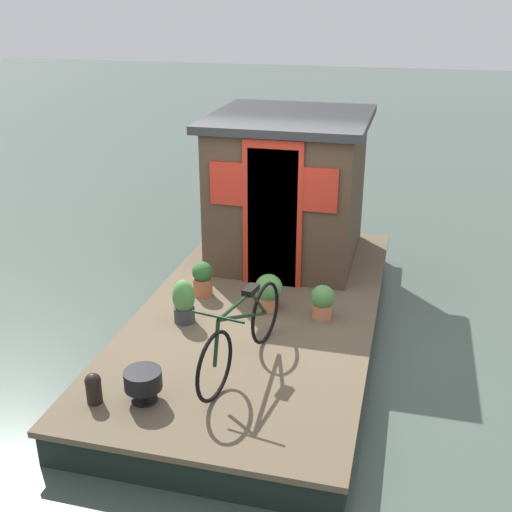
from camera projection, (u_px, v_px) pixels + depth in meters
name	position (u px, v px, depth m)	size (l,w,h in m)	color
ground_plane	(260.00, 335.00, 7.43)	(60.00, 60.00, 0.00)	#47564C
houseboat_deck	(260.00, 321.00, 7.35)	(5.36, 2.63, 0.40)	brown
houseboat_cabin	(289.00, 187.00, 8.30)	(2.12, 2.01, 1.92)	#4C3828
bicycle	(242.00, 334.00, 5.94)	(1.72, 0.51, 0.78)	black
potted_plant_ivy	(203.00, 278.00, 7.45)	(0.24, 0.24, 0.42)	#B2603D
potted_plant_geranium	(269.00, 291.00, 7.10)	(0.31, 0.31, 0.43)	#C6754C
potted_plant_thyme	(184.00, 302.00, 6.83)	(0.24, 0.24, 0.50)	#38383D
potted_plant_sage	(323.00, 301.00, 6.92)	(0.26, 0.26, 0.39)	#C6754C
charcoal_grill	(143.00, 381.00, 5.50)	(0.34, 0.34, 0.30)	black
mooring_bollard	(94.00, 387.00, 5.49)	(0.14, 0.14, 0.29)	black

